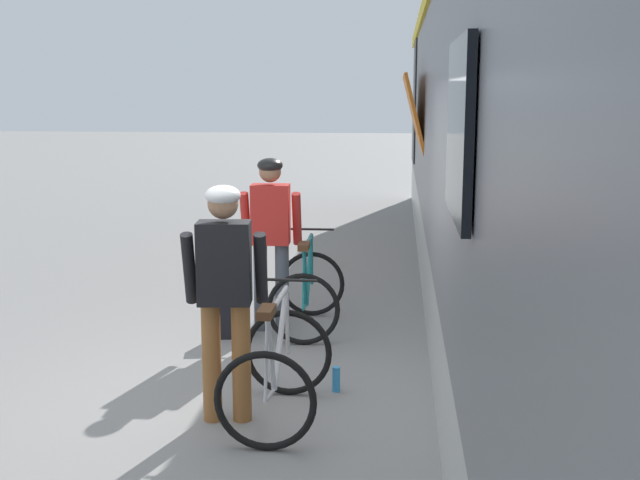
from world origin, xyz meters
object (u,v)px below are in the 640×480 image
object	(u,v)px
cyclist_far_in_dark	(225,282)
bicycle_far_silver	(277,369)
backpack_on_platform	(233,317)
water_bottle_by_the_backpack	(237,321)
water_bottle_near_the_bikes	(336,379)
train_car	(593,140)
cyclist_near_in_red	(271,229)
bicycle_near_teal	(308,292)

from	to	relation	value
cyclist_far_in_dark	bicycle_far_silver	bearing A→B (deg)	2.88
bicycle_far_silver	backpack_on_platform	bearing A→B (deg)	110.67
bicycle_far_silver	water_bottle_by_the_backpack	bearing A→B (deg)	108.83
water_bottle_near_the_bikes	water_bottle_by_the_backpack	size ratio (longest dim) A/B	1.07
bicycle_far_silver	water_bottle_by_the_backpack	size ratio (longest dim) A/B	5.55
backpack_on_platform	train_car	bearing A→B (deg)	-8.36
cyclist_near_in_red	cyclist_far_in_dark	xyz separation A→B (m)	(0.03, -2.28, 0.00)
bicycle_near_teal	water_bottle_near_the_bikes	distance (m)	1.75
cyclist_near_in_red	water_bottle_near_the_bikes	xyz separation A→B (m)	(0.79, -1.63, -0.95)
cyclist_near_in_red	water_bottle_by_the_backpack	world-z (taller)	cyclist_near_in_red
bicycle_far_silver	cyclist_far_in_dark	bearing A→B (deg)	-177.12
cyclist_far_in_dark	cyclist_near_in_red	bearing A→B (deg)	90.70
cyclist_far_in_dark	backpack_on_platform	xyz separation A→B (m)	(-0.37, 2.00, -0.85)
train_car	bicycle_far_silver	world-z (taller)	train_car
bicycle_near_teal	water_bottle_near_the_bikes	bearing A→B (deg)	-75.84
backpack_on_platform	water_bottle_near_the_bikes	bearing A→B (deg)	-60.69
bicycle_near_teal	cyclist_far_in_dark	bearing A→B (deg)	-98.30
cyclist_near_in_red	backpack_on_platform	world-z (taller)	cyclist_near_in_red
water_bottle_near_the_bikes	water_bottle_by_the_backpack	distance (m)	1.93
train_car	water_bottle_near_the_bikes	xyz separation A→B (m)	(-2.27, -1.49, -1.86)
cyclist_near_in_red	cyclist_far_in_dark	size ratio (longest dim) A/B	1.00
bicycle_near_teal	water_bottle_by_the_backpack	distance (m)	0.78
train_car	water_bottle_near_the_bikes	distance (m)	3.29
bicycle_far_silver	water_bottle_near_the_bikes	xyz separation A→B (m)	(0.39, 0.63, -0.30)
bicycle_near_teal	bicycle_far_silver	distance (m)	2.30
train_car	water_bottle_by_the_backpack	distance (m)	3.88
cyclist_near_in_red	bicycle_near_teal	size ratio (longest dim) A/B	1.62
bicycle_near_teal	cyclist_near_in_red	bearing A→B (deg)	-173.52
water_bottle_by_the_backpack	cyclist_far_in_dark	bearing A→B (deg)	-80.41
water_bottle_near_the_bikes	cyclist_far_in_dark	bearing A→B (deg)	-139.72
bicycle_far_silver	water_bottle_by_the_backpack	distance (m)	2.34
water_bottle_near_the_bikes	cyclist_near_in_red	bearing A→B (deg)	115.78
bicycle_far_silver	water_bottle_near_the_bikes	size ratio (longest dim) A/B	5.20
train_car	bicycle_far_silver	xyz separation A→B (m)	(-2.65, -2.12, -1.56)
cyclist_far_in_dark	water_bottle_by_the_backpack	distance (m)	2.44
bicycle_far_silver	water_bottle_near_the_bikes	distance (m)	0.79
cyclist_near_in_red	bicycle_near_teal	world-z (taller)	cyclist_near_in_red
train_car	backpack_on_platform	world-z (taller)	train_car
bicycle_far_silver	bicycle_near_teal	bearing A→B (deg)	90.88
bicycle_far_silver	train_car	bearing A→B (deg)	38.57
train_car	bicycle_near_teal	xyz separation A→B (m)	(-2.69, 0.18, -1.56)
water_bottle_near_the_bikes	bicycle_far_silver	bearing A→B (deg)	-121.73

